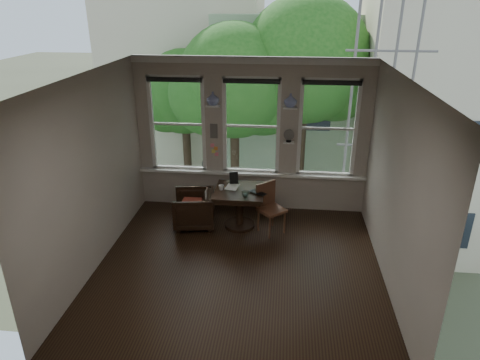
# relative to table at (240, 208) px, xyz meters

# --- Properties ---
(ground) EXTENTS (4.50, 4.50, 0.00)m
(ground) POSITION_rel_table_xyz_m (0.13, -1.33, -0.38)
(ground) COLOR black
(ground) RESTS_ON ground
(ceiling) EXTENTS (4.50, 4.50, 0.00)m
(ceiling) POSITION_rel_table_xyz_m (0.13, -1.33, 2.62)
(ceiling) COLOR silver
(ceiling) RESTS_ON ground
(wall_back) EXTENTS (4.50, 0.00, 4.50)m
(wall_back) POSITION_rel_table_xyz_m (0.13, 0.92, 1.12)
(wall_back) COLOR #B9AD9E
(wall_back) RESTS_ON ground
(wall_front) EXTENTS (4.50, 0.00, 4.50)m
(wall_front) POSITION_rel_table_xyz_m (0.13, -3.58, 1.12)
(wall_front) COLOR #B9AD9E
(wall_front) RESTS_ON ground
(wall_left) EXTENTS (0.00, 4.50, 4.50)m
(wall_left) POSITION_rel_table_xyz_m (-2.12, -1.33, 1.12)
(wall_left) COLOR #B9AD9E
(wall_left) RESTS_ON ground
(wall_right) EXTENTS (0.00, 4.50, 4.50)m
(wall_right) POSITION_rel_table_xyz_m (2.38, -1.33, 1.12)
(wall_right) COLOR #B9AD9E
(wall_right) RESTS_ON ground
(window_left) EXTENTS (1.10, 0.12, 1.90)m
(window_left) POSITION_rel_table_xyz_m (-1.32, 0.92, 1.32)
(window_left) COLOR white
(window_left) RESTS_ON ground
(window_center) EXTENTS (1.10, 0.12, 1.90)m
(window_center) POSITION_rel_table_xyz_m (0.13, 0.92, 1.32)
(window_center) COLOR white
(window_center) RESTS_ON ground
(window_right) EXTENTS (1.10, 0.12, 1.90)m
(window_right) POSITION_rel_table_xyz_m (1.58, 0.92, 1.32)
(window_right) COLOR white
(window_right) RESTS_ON ground
(shelf_left) EXTENTS (0.26, 0.16, 0.03)m
(shelf_left) POSITION_rel_table_xyz_m (-0.59, 0.82, 1.73)
(shelf_left) COLOR white
(shelf_left) RESTS_ON ground
(shelf_right) EXTENTS (0.26, 0.16, 0.03)m
(shelf_right) POSITION_rel_table_xyz_m (0.86, 0.82, 1.73)
(shelf_right) COLOR white
(shelf_right) RESTS_ON ground
(intercom) EXTENTS (0.14, 0.06, 0.28)m
(intercom) POSITION_rel_table_xyz_m (-0.59, 0.85, 1.23)
(intercom) COLOR #59544F
(intercom) RESTS_ON ground
(sticky_notes) EXTENTS (0.16, 0.01, 0.24)m
(sticky_notes) POSITION_rel_table_xyz_m (-0.59, 0.85, 0.88)
(sticky_notes) COLOR pink
(sticky_notes) RESTS_ON ground
(desk_fan) EXTENTS (0.20, 0.20, 0.24)m
(desk_fan) POSITION_rel_table_xyz_m (0.86, 0.80, 1.16)
(desk_fan) COLOR #59544F
(desk_fan) RESTS_ON ground
(vase_left) EXTENTS (0.24, 0.24, 0.25)m
(vase_left) POSITION_rel_table_xyz_m (-0.59, 0.82, 1.86)
(vase_left) COLOR white
(vase_left) RESTS_ON shelf_left
(vase_right) EXTENTS (0.24, 0.24, 0.25)m
(vase_right) POSITION_rel_table_xyz_m (0.86, 0.82, 1.86)
(vase_right) COLOR white
(vase_right) RESTS_ON shelf_right
(table) EXTENTS (0.90, 0.90, 0.75)m
(table) POSITION_rel_table_xyz_m (0.00, 0.00, 0.00)
(table) COLOR black
(table) RESTS_ON ground
(armchair_left) EXTENTS (0.85, 0.83, 0.68)m
(armchair_left) POSITION_rel_table_xyz_m (-0.86, -0.06, -0.03)
(armchair_left) COLOR black
(armchair_left) RESTS_ON ground
(cushion_red) EXTENTS (0.45, 0.45, 0.06)m
(cushion_red) POSITION_rel_table_xyz_m (-0.86, -0.06, 0.08)
(cushion_red) COLOR maroon
(cushion_red) RESTS_ON armchair_left
(side_chair_right) EXTENTS (0.59, 0.59, 0.92)m
(side_chair_right) POSITION_rel_table_xyz_m (0.60, -0.15, 0.09)
(side_chair_right) COLOR #4F2A1C
(side_chair_right) RESTS_ON ground
(laptop) EXTENTS (0.40, 0.37, 0.03)m
(laptop) POSITION_rel_table_xyz_m (0.32, -0.17, 0.39)
(laptop) COLOR black
(laptop) RESTS_ON table
(mug) EXTENTS (0.12, 0.12, 0.09)m
(mug) POSITION_rel_table_xyz_m (-0.33, -0.03, 0.42)
(mug) COLOR white
(mug) RESTS_ON table
(drinking_glass) EXTENTS (0.14, 0.14, 0.10)m
(drinking_glass) POSITION_rel_table_xyz_m (0.13, -0.27, 0.42)
(drinking_glass) COLOR white
(drinking_glass) RESTS_ON table
(tablet) EXTENTS (0.18, 0.12, 0.22)m
(tablet) POSITION_rel_table_xyz_m (-0.14, 0.29, 0.48)
(tablet) COLOR black
(tablet) RESTS_ON table
(papers) EXTENTS (0.27, 0.33, 0.00)m
(papers) POSITION_rel_table_xyz_m (-0.15, 0.12, 0.38)
(papers) COLOR silver
(papers) RESTS_ON table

